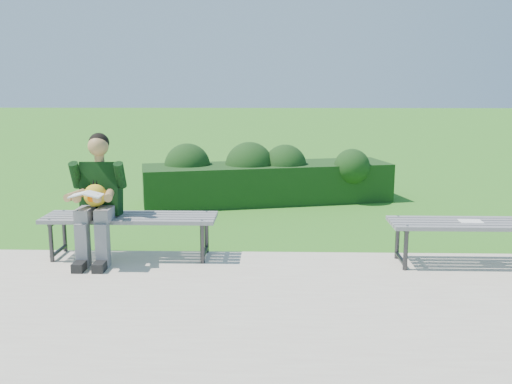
{
  "coord_description": "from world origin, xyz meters",
  "views": [
    {
      "loc": [
        0.03,
        -6.01,
        1.82
      ],
      "look_at": [
        -0.14,
        -0.14,
        0.71
      ],
      "focal_mm": 40.0,
      "sensor_mm": 36.0,
      "label": 1
    }
  ],
  "objects_px": {
    "seated_boy": "(98,194)",
    "paper_sheet": "(471,221)",
    "bench_right": "(480,227)",
    "hedge": "(263,177)",
    "bench_left": "(130,221)"
  },
  "relations": [
    {
      "from": "seated_boy",
      "to": "paper_sheet",
      "type": "xyz_separation_m",
      "value": [
        3.78,
        -0.07,
        -0.24
      ]
    },
    {
      "from": "bench_right",
      "to": "seated_boy",
      "type": "bearing_deg",
      "value": 178.94
    },
    {
      "from": "hedge",
      "to": "seated_boy",
      "type": "xyz_separation_m",
      "value": [
        -1.64,
        -3.13,
        0.32
      ]
    },
    {
      "from": "bench_right",
      "to": "seated_boy",
      "type": "distance_m",
      "value": 3.9
    },
    {
      "from": "hedge",
      "to": "paper_sheet",
      "type": "relative_size",
      "value": 17.49
    },
    {
      "from": "bench_right",
      "to": "paper_sheet",
      "type": "bearing_deg",
      "value": 180.0
    },
    {
      "from": "hedge",
      "to": "bench_right",
      "type": "height_order",
      "value": "hedge"
    },
    {
      "from": "seated_boy",
      "to": "hedge",
      "type": "bearing_deg",
      "value": 62.35
    },
    {
      "from": "seated_boy",
      "to": "paper_sheet",
      "type": "relative_size",
      "value": 5.8
    },
    {
      "from": "bench_left",
      "to": "paper_sheet",
      "type": "bearing_deg",
      "value": -2.71
    },
    {
      "from": "seated_boy",
      "to": "bench_right",
      "type": "bearing_deg",
      "value": -1.06
    },
    {
      "from": "bench_right",
      "to": "paper_sheet",
      "type": "distance_m",
      "value": 0.12
    },
    {
      "from": "bench_left",
      "to": "bench_right",
      "type": "xyz_separation_m",
      "value": [
        3.58,
        -0.17,
        0.0
      ]
    },
    {
      "from": "bench_right",
      "to": "seated_boy",
      "type": "height_order",
      "value": "seated_boy"
    },
    {
      "from": "hedge",
      "to": "seated_boy",
      "type": "bearing_deg",
      "value": -117.65
    }
  ]
}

